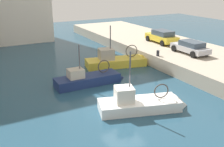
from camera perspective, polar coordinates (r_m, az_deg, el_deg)
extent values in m
plane|color=navy|center=(18.28, 2.40, -7.27)|extent=(80.00, 80.00, 0.00)
cube|color=navy|center=(22.32, -5.13, -2.29)|extent=(5.33, 1.65, 1.51)
cone|color=navy|center=(23.57, 1.60, -1.03)|extent=(0.90, 1.49, 1.49)
cube|color=#896B4C|center=(22.09, -5.19, -0.65)|extent=(5.11, 1.52, 0.08)
cube|color=#B7AD99|center=(21.60, -7.66, -0.03)|extent=(1.20, 1.03, 0.75)
cylinder|color=#4C4C51|center=(21.43, -6.87, 2.54)|extent=(0.10, 0.10, 2.75)
torus|color=#3F3833|center=(22.46, -1.74, 1.53)|extent=(1.09, 0.08, 1.09)
sphere|color=white|center=(22.52, -9.81, -1.68)|extent=(0.32, 0.32, 0.32)
cube|color=gold|center=(26.97, 0.79, 1.60)|extent=(6.16, 3.15, 1.52)
cone|color=gold|center=(28.08, 7.21, 2.16)|extent=(1.25, 1.95, 1.81)
cube|color=#9E7A51|center=(26.77, 0.80, 3.00)|extent=(5.90, 2.95, 0.08)
cube|color=#B7AD99|center=(26.35, -1.22, 4.07)|extent=(1.63, 1.59, 1.10)
cylinder|color=#4C4C51|center=(26.20, -0.35, 6.44)|extent=(0.10, 0.10, 3.36)
torus|color=#3F3833|center=(27.10, 4.14, 4.76)|extent=(1.24, 0.33, 1.25)
sphere|color=white|center=(27.48, -3.41, 2.40)|extent=(0.32, 0.32, 0.32)
cube|color=white|center=(18.11, 5.72, -7.62)|extent=(5.60, 3.29, 1.36)
cone|color=white|center=(19.15, 14.37, -6.61)|extent=(1.34, 1.86, 1.67)
cube|color=#896B4C|center=(17.84, 5.79, -5.86)|extent=(5.35, 3.09, 0.08)
cube|color=beige|center=(17.35, 2.58, -4.51)|extent=(1.43, 1.41, 1.03)
cylinder|color=#4C4C51|center=(17.01, 3.77, -0.87)|extent=(0.10, 0.10, 3.40)
torus|color=#3F3833|center=(18.07, 10.35, -3.63)|extent=(0.99, 0.36, 1.01)
sphere|color=white|center=(18.54, 0.09, -6.15)|extent=(0.32, 0.32, 0.32)
cube|color=#B7B7BC|center=(27.93, 16.11, 5.13)|extent=(1.79, 4.10, 0.51)
cube|color=#384756|center=(27.67, 16.49, 6.04)|extent=(1.55, 2.31, 0.49)
cylinder|color=black|center=(28.43, 12.93, 5.21)|extent=(0.23, 0.64, 0.64)
cylinder|color=black|center=(29.53, 15.49, 5.51)|extent=(0.23, 0.64, 0.64)
cylinder|color=black|center=(26.44, 16.72, 3.85)|extent=(0.23, 0.64, 0.64)
cylinder|color=black|center=(27.61, 19.30, 4.21)|extent=(0.23, 0.64, 0.64)
cube|color=gold|center=(32.12, 10.39, 7.44)|extent=(1.98, 4.33, 0.63)
cube|color=#384756|center=(31.83, 10.68, 8.42)|extent=(1.69, 2.45, 0.57)
cylinder|color=black|center=(32.82, 7.57, 7.36)|extent=(0.24, 0.65, 0.64)
cylinder|color=black|center=(33.84, 10.17, 7.58)|extent=(0.24, 0.65, 0.64)
cylinder|color=black|center=(30.50, 10.57, 6.30)|extent=(0.24, 0.65, 0.64)
cylinder|color=black|center=(31.60, 13.25, 6.56)|extent=(0.24, 0.65, 0.64)
cylinder|color=#2D2D33|center=(26.35, 9.65, 4.25)|extent=(0.28, 0.28, 0.55)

